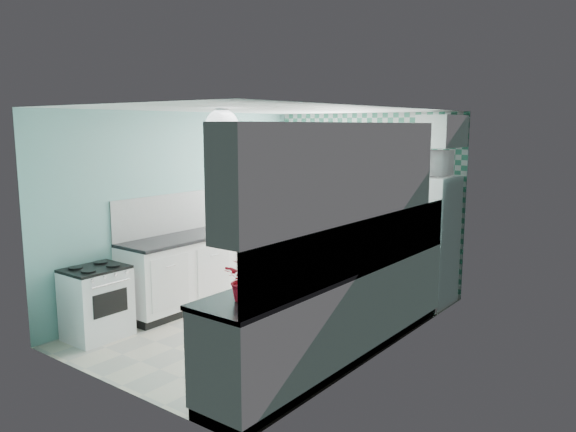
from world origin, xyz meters
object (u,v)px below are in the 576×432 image
Objects in this scene: microwave at (427,163)px; potted_plant at (246,279)px; fruit_bowl at (269,289)px; fridge at (424,239)px; ceiling_light at (222,125)px; stove at (97,301)px; sink at (381,252)px.

potted_plant is at bearing 93.25° from microwave.
fridge is at bearing 91.56° from fruit_bowl.
ceiling_light is 3.19m from fridge.
microwave is (-0.09, 3.60, 0.73)m from potted_plant.
potted_plant is at bearing -5.70° from stove.
fridge is at bearing 66.86° from ceiling_light.
stove is 3.16× the size of fruit_bowl.
stove is at bearing -178.28° from fruit_bowl.
stove is at bearing -146.81° from ceiling_light.
microwave is at bearing 91.43° from potted_plant.
ceiling_light is at bearing -131.52° from sink.
ceiling_light reaches higher than fruit_bowl.
sink is (1.20, 1.25, -1.39)m from ceiling_light.
fridge is 6.87× the size of fruit_bowl.
fridge is at bearing 96.37° from sink.
microwave is (0.00, 0.00, 1.00)m from fridge.
sink is (0.09, -1.34, 0.09)m from fridge.
fruit_bowl is 0.69× the size of potted_plant.
ceiling_light is at bearing 140.15° from potted_plant.
fridge is 3.17× the size of sink.
sink is 0.91× the size of microwave.
fridge is at bearing 55.71° from microwave.
fruit_bowl is at bearing 90.00° from potted_plant.
sink is 1.63m from microwave.
potted_plant is (2.40, -0.22, 0.71)m from stove.
stove is at bearing 174.82° from potted_plant.
ceiling_light reaches higher than sink.
microwave is (-0.09, 1.34, 0.91)m from sink.
microwave is (2.31, 3.38, 1.44)m from stove.
stove is 1.46× the size of sink.
potted_plant is (1.20, -1.00, -1.21)m from ceiling_light.
sink is at bearing 89.89° from potted_plant.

